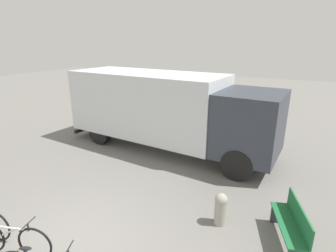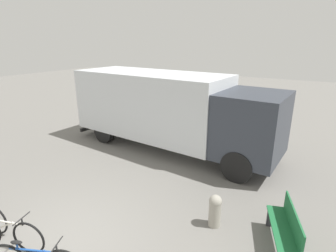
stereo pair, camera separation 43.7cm
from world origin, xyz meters
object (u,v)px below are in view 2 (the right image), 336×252
delivery_truck (168,108)px  bicycle_middle (7,233)px  park_bench (286,228)px  bollard_near_bench (215,209)px

delivery_truck → bicycle_middle: delivery_truck is taller
delivery_truck → park_bench: bearing=-32.2°
delivery_truck → park_bench: delivery_truck is taller
bollard_near_bench → bicycle_middle: bearing=-140.1°
bicycle_middle → park_bench: bearing=13.8°
delivery_truck → bicycle_middle: size_ratio=4.92×
delivery_truck → bollard_near_bench: 5.06m
delivery_truck → bollard_near_bench: delivery_truck is taller
delivery_truck → park_bench: size_ratio=5.47×
bicycle_middle → bollard_near_bench: 4.46m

